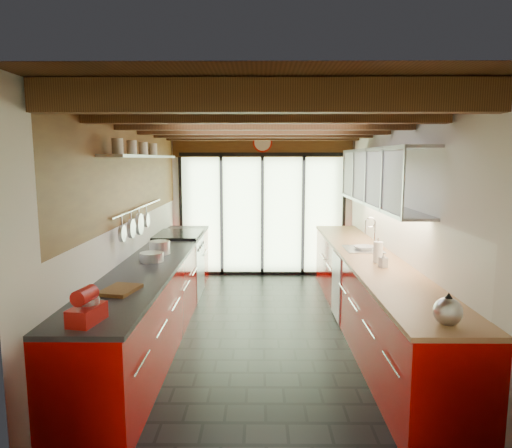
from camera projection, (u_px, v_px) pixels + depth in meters
The scene contains 18 objects.
ground at pixel (264, 330), 5.57m from camera, with size 5.50×5.50×0.00m, color black.
room_shell at pixel (264, 195), 5.34m from camera, with size 5.50×5.50×5.50m.
ceiling_beams at pixel (264, 127), 5.60m from camera, with size 3.14×5.06×4.90m.
glass_door at pixel (262, 183), 8.00m from camera, with size 2.95×0.10×2.90m.
left_counter at pixel (158, 293), 5.52m from camera, with size 0.68×5.00×0.92m.
range_stove at pixel (179, 265), 6.95m from camera, with size 0.66×0.90×0.97m.
right_counter at pixel (369, 293), 5.50m from camera, with size 0.68×5.00×0.92m.
sink_assembly at pixel (364, 247), 5.82m from camera, with size 0.45×0.52×0.43m.
upper_cabinets_right at pixel (380, 177), 5.60m from camera, with size 0.34×3.00×3.00m.
left_wall_fixtures at pixel (142, 175), 5.46m from camera, with size 0.28×2.60×0.96m.
stand_mixer at pixel (87, 308), 3.22m from camera, with size 0.22×0.32×0.26m.
pot_large at pixel (160, 248), 5.56m from camera, with size 0.25×0.25×0.16m, color silver.
pot_small at pixel (152, 257), 5.15m from camera, with size 0.27×0.27×0.10m, color silver.
cutting_board at pixel (120, 290), 3.98m from camera, with size 0.26×0.37×0.03m, color brown.
kettle at pixel (448, 310), 3.19m from camera, with size 0.21×0.25×0.24m.
paper_towel at pixel (378, 252), 5.08m from camera, with size 0.13×0.13×0.28m.
soap_bottle at pixel (383, 260), 4.85m from camera, with size 0.07×0.08×0.16m, color silver.
bowl at pixel (364, 248), 5.77m from camera, with size 0.24×0.24×0.06m, color silver.
Camera 1 is at (-0.05, -5.33, 2.07)m, focal length 32.00 mm.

